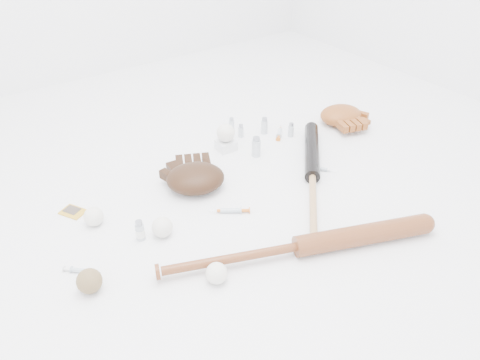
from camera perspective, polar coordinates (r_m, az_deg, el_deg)
bat_dark at (r=1.89m, az=8.82°, el=0.49°), size 0.62×0.68×0.06m
bat_wood at (r=1.55m, az=7.14°, el=-8.04°), size 0.94×0.42×0.07m
glove_dark at (r=1.83m, az=-5.47°, el=0.26°), size 0.36×0.36×0.10m
glove_tan at (r=2.36m, az=12.22°, el=7.76°), size 0.31×0.31×0.09m
trading_card at (r=1.83m, az=-19.69°, el=-3.68°), size 0.10×0.11×0.00m
pedestal at (r=2.10m, az=-1.72°, el=4.28°), size 0.08×0.08×0.04m
baseball_on_pedestal at (r=2.07m, az=-1.75°, el=5.77°), size 0.08×0.08×0.08m
baseball_left at (r=1.63m, az=-9.46°, el=-5.69°), size 0.07×0.07×0.07m
baseball_upper at (r=1.73m, az=-17.41°, el=-4.28°), size 0.07×0.07×0.07m
baseball_mid at (r=1.45m, az=-2.88°, el=-11.29°), size 0.07×0.07×0.07m
baseball_aged at (r=1.49m, az=-17.89°, el=-11.64°), size 0.08×0.08×0.08m
syringe_0 at (r=1.58m, az=-18.86°, el=-10.39°), size 0.11×0.11×0.02m
syringe_1 at (r=1.72m, az=-1.13°, el=-3.73°), size 0.15×0.12×0.02m
syringe_2 at (r=2.23m, az=4.84°, el=5.78°), size 0.13×0.13×0.02m
syringe_3 at (r=1.98m, az=9.66°, el=1.40°), size 0.10×0.13×0.02m
vial_0 at (r=2.25m, az=-1.04°, el=6.82°), size 0.03×0.03×0.07m
vial_1 at (r=2.19m, az=0.11°, el=6.04°), size 0.02×0.02×0.06m
vial_2 at (r=2.22m, az=2.99°, el=6.65°), size 0.03×0.03×0.08m
vial_3 at (r=2.04m, az=1.99°, el=4.09°), size 0.04×0.04×0.09m
vial_4 at (r=1.63m, az=-12.10°, el=-6.00°), size 0.03×0.03×0.08m
vial_5 at (r=2.21m, az=6.23°, el=6.11°), size 0.03×0.03×0.07m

